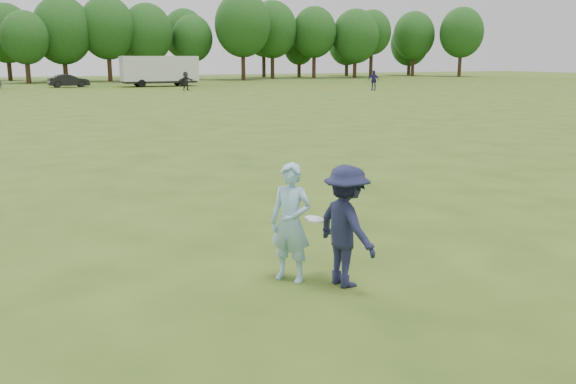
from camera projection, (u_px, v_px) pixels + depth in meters
name	position (u px, v px, depth m)	size (l,w,h in m)	color
ground	(344.00, 271.00, 9.03)	(200.00, 200.00, 0.00)	#314C15
thrower	(291.00, 223.00, 8.51)	(0.61, 0.40, 1.68)	#8DBEDA
defender	(346.00, 226.00, 8.32)	(1.09, 0.63, 1.69)	#1B1E3D
player_far_b	(374.00, 80.00, 57.63)	(1.10, 0.46, 1.88)	navy
player_far_d	(186.00, 81.00, 57.69)	(1.62, 0.52, 1.75)	#2A2A2A
car_f	(69.00, 81.00, 63.46)	(1.42, 4.06, 1.34)	black
field_cone	(331.00, 87.00, 60.57)	(0.28, 0.28, 0.30)	orange
disc_in_play	(314.00, 219.00, 8.46)	(0.32, 0.32, 0.08)	white
cargo_trailer	(159.00, 70.00, 65.08)	(9.00, 2.75, 3.20)	silver
treeline	(61.00, 31.00, 77.01)	(130.35, 18.39, 11.74)	#332114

